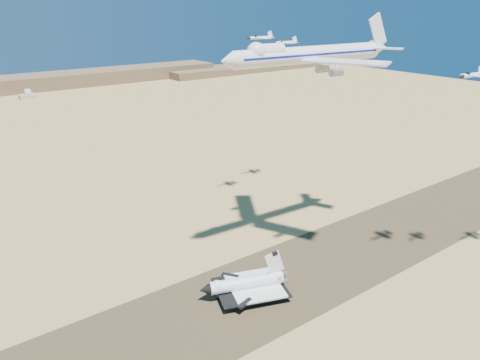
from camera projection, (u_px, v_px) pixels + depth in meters
ground at (241, 300)px, 179.45m from camera, size 1200.00×1200.00×0.00m
runway at (241, 300)px, 179.44m from camera, size 600.00×50.00×0.06m
ridgeline at (37, 85)px, 607.76m from camera, size 960.00×90.00×18.00m
shuttle at (246, 284)px, 181.17m from camera, size 35.86×29.27×17.45m
carrier_747 at (306, 55)px, 187.07m from camera, size 87.25×67.64×21.76m
crew_a at (266, 298)px, 179.42m from camera, size 0.55×0.70×1.69m
crew_b at (273, 296)px, 180.30m from camera, size 0.98×0.98×1.81m
crew_c at (287, 297)px, 180.01m from camera, size 1.08×0.81×1.64m
chase_jet_a at (471, 75)px, 173.00m from camera, size 16.74×8.85×4.17m
chase_jet_d at (260, 38)px, 232.56m from camera, size 15.84×8.80×3.96m
chase_jet_e at (285, 42)px, 256.88m from camera, size 16.33×9.17×4.10m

